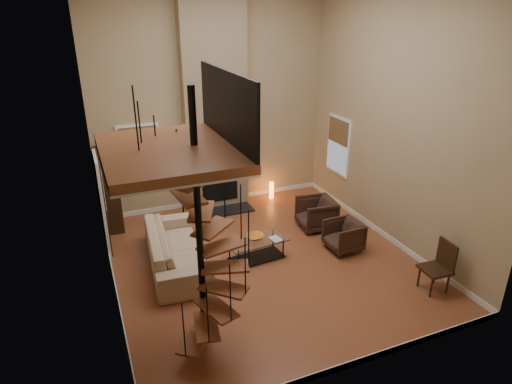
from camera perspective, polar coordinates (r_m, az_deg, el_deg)
name	(u,v)px	position (r m, az deg, el deg)	size (l,w,h in m)	color
ground	(263,260)	(9.39, 0.94, -8.81)	(6.00, 6.50, 0.01)	#AB5E37
back_wall	(212,101)	(11.26, -5.66, 11.63)	(6.00, 0.02, 5.50)	tan
front_wall	(369,198)	(5.62, 14.37, -0.71)	(6.00, 0.02, 5.50)	tan
left_wall	(95,152)	(7.64, -20.12, 4.90)	(0.02, 6.50, 5.50)	tan
right_wall	(395,119)	(9.83, 17.53, 9.04)	(0.02, 6.50, 5.50)	tan
baseboard_back	(216,200)	(12.06, -5.16, -1.01)	(6.00, 0.02, 0.12)	white
baseboard_front	(350,364)	(7.11, 12.08, -20.96)	(6.00, 0.02, 0.12)	white
baseboard_left	(116,290)	(8.80, -17.66, -11.96)	(0.02, 6.50, 0.12)	white
baseboard_right	(380,232)	(10.75, 15.80, -4.98)	(0.02, 6.50, 0.12)	white
chimney_breast	(215,103)	(11.08, -5.37, 11.46)	(1.60, 0.38, 5.50)	#917B5E
hearth	(224,211)	(11.50, -4.14, -2.44)	(1.50, 0.60, 0.04)	black
firebox	(220,188)	(11.54, -4.67, 0.51)	(0.95, 0.02, 0.72)	black
mantel	(220,167)	(11.25, -4.64, 3.19)	(1.70, 0.18, 0.06)	white
mirror_frame	(219,136)	(11.06, -4.87, 7.19)	(0.94, 0.94, 0.10)	black
mirror_disc	(218,136)	(11.07, -4.89, 7.20)	(0.80, 0.80, 0.01)	white
vase_left	(199,164)	(11.09, -7.43, 3.62)	(0.24, 0.24, 0.25)	black
vase_right	(242,159)	(11.43, -1.86, 4.29)	(0.20, 0.20, 0.21)	#185154
window_back	(140,154)	(11.13, -14.81, 4.83)	(1.02, 0.06, 1.52)	white
window_right	(338,145)	(11.66, 10.63, 6.04)	(0.06, 1.02, 1.52)	white
entry_door	(103,204)	(9.92, -19.23, -1.49)	(0.10, 1.05, 2.16)	white
loft	(176,147)	(5.89, -10.32, 5.79)	(1.70, 2.20, 1.09)	brown
spiral_stair	(201,240)	(6.52, -7.18, -6.17)	(1.47, 1.47, 4.06)	black
hutch	(109,191)	(10.87, -18.48, 0.19)	(0.41, 0.88, 1.97)	#311E10
sofa	(175,248)	(9.18, -10.47, -7.13)	(2.63, 1.03, 0.77)	tan
armchair_near	(319,213)	(10.66, 8.20, -2.76)	(0.81, 0.83, 0.76)	#3A241B
armchair_far	(346,235)	(9.79, 11.59, -5.47)	(0.69, 0.71, 0.65)	#3A241B
coffee_table	(256,247)	(9.29, 0.06, -7.10)	(1.30, 0.73, 0.46)	silver
bowl	(256,237)	(9.23, -0.06, -5.81)	(0.36, 0.36, 0.09)	orange
book	(275,239)	(9.21, 2.44, -6.15)	(0.21, 0.28, 0.03)	gray
floor_lamp	(181,174)	(10.15, -9.72, 2.30)	(0.38, 0.38, 1.70)	black
accent_lamp	(271,190)	(12.16, 2.02, 0.24)	(0.13, 0.13, 0.46)	orange
side_chair	(440,265)	(8.91, 22.70, -8.69)	(0.53, 0.53, 1.02)	#311E10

